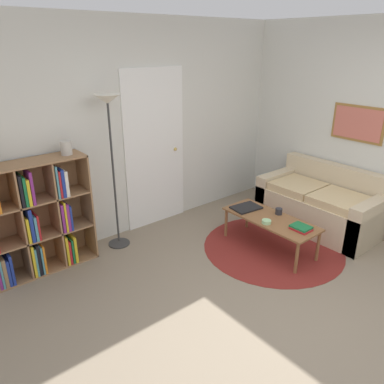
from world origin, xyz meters
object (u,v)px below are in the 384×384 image
(couch, at_px, (322,205))
(vase_on_shelf, at_px, (66,148))
(coffee_table, at_px, (270,221))
(bowl, at_px, (266,222))
(floor_lamp, at_px, (109,123))
(bookshelf, at_px, (31,221))
(laptop, at_px, (246,208))
(cup, at_px, (279,211))

(couch, bearing_deg, vase_on_shelf, 155.12)
(coffee_table, relative_size, bowl, 10.79)
(floor_lamp, relative_size, couch, 1.18)
(couch, xyz_separation_m, coffee_table, (-1.00, 0.04, 0.06))
(bookshelf, height_order, floor_lamp, floor_lamp)
(bookshelf, xyz_separation_m, vase_on_shelf, (0.46, -0.00, 0.70))
(couch, xyz_separation_m, laptop, (-1.02, 0.41, 0.11))
(couch, height_order, vase_on_shelf, vase_on_shelf)
(couch, xyz_separation_m, cup, (-0.85, 0.05, 0.14))
(bookshelf, relative_size, couch, 0.80)
(coffee_table, bearing_deg, couch, -2.45)
(bowl, distance_m, vase_on_shelf, 2.31)
(laptop, bearing_deg, couch, -21.93)
(bookshelf, distance_m, vase_on_shelf, 0.84)
(coffee_table, height_order, vase_on_shelf, vase_on_shelf)
(bookshelf, bearing_deg, floor_lamp, -3.22)
(couch, relative_size, bowl, 14.32)
(coffee_table, bearing_deg, floor_lamp, 137.79)
(bowl, bearing_deg, couch, 0.71)
(cup, height_order, vase_on_shelf, vase_on_shelf)
(floor_lamp, bearing_deg, couch, -28.26)
(bookshelf, height_order, bowl, bookshelf)
(laptop, bearing_deg, vase_on_shelf, 153.51)
(floor_lamp, relative_size, bowl, 16.90)
(bowl, height_order, cup, cup)
(floor_lamp, relative_size, cup, 21.98)
(floor_lamp, distance_m, coffee_table, 2.14)
(floor_lamp, bearing_deg, coffee_table, -42.21)
(laptop, bearing_deg, bookshelf, 158.29)
(coffee_table, distance_m, bowl, 0.17)
(bookshelf, xyz_separation_m, coffee_table, (2.29, -1.27, -0.23))
(floor_lamp, xyz_separation_m, vase_on_shelf, (-0.48, 0.05, -0.20))
(vase_on_shelf, bearing_deg, floor_lamp, -6.08)
(bookshelf, height_order, cup, bookshelf)
(bowl, relative_size, vase_on_shelf, 0.73)
(coffee_table, relative_size, laptop, 3.08)
(coffee_table, height_order, laptop, laptop)
(couch, height_order, bowl, couch)
(bookshelf, distance_m, bowl, 2.53)
(bookshelf, xyz_separation_m, cup, (2.44, -1.26, -0.16))
(bowl, bearing_deg, cup, 12.36)
(bowl, height_order, vase_on_shelf, vase_on_shelf)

